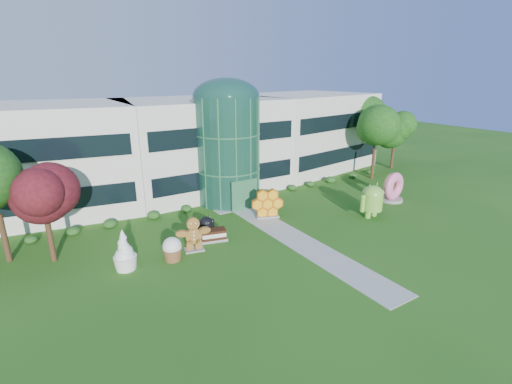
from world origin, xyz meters
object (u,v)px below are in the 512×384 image
android_black (206,225)px  donut (392,186)px  gingerbread (193,234)px  android_green (372,199)px

android_black → donut: donut is taller
donut → gingerbread: 20.37m
gingerbread → donut: bearing=10.5°
donut → gingerbread: (-20.36, 0.39, -0.20)m
donut → gingerbread: donut is taller
android_black → donut: size_ratio=0.66×
android_black → gingerbread: 2.29m
android_black → gingerbread: gingerbread is taller
android_black → gingerbread: bearing=-156.5°
android_green → android_black: (-13.72, 3.79, -0.70)m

